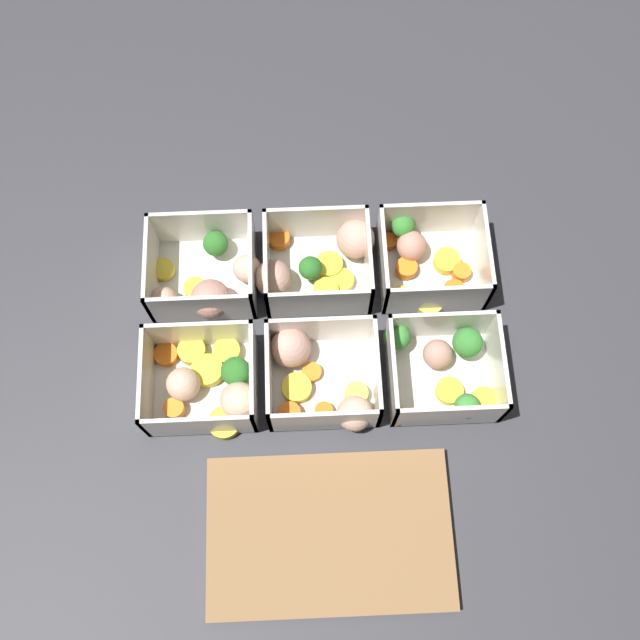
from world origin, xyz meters
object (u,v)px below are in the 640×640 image
object	(u,v)px
container_near_center	(317,263)
container_near_right	(205,278)
container_far_left	(444,368)
container_far_center	(319,377)
container_near_left	(426,260)
container_far_right	(209,383)

from	to	relation	value
container_near_center	container_near_right	bearing A→B (deg)	5.98
container_far_left	container_far_center	size ratio (longest dim) A/B	0.96
container_near_right	container_far_left	xyz separation A→B (m)	(-0.29, 0.13, 0.00)
container_far_left	container_far_center	bearing A→B (deg)	1.96
container_near_center	container_near_left	bearing A→B (deg)	179.97
container_near_right	container_far_right	size ratio (longest dim) A/B	1.13
container_near_center	container_far_center	bearing A→B (deg)	88.39
container_near_right	container_far_right	world-z (taller)	same
container_far_center	container_near_left	bearing A→B (deg)	-133.71
container_near_center	container_far_left	world-z (taller)	same
container_near_right	container_far_center	bearing A→B (deg)	135.53
container_far_center	container_near_right	bearing A→B (deg)	-44.47
container_near_right	container_far_center	world-z (taller)	same
container_near_center	container_near_right	xyz separation A→B (m)	(0.14, 0.02, -0.00)
container_near_right	container_far_left	world-z (taller)	same
container_far_center	container_far_right	xyz separation A→B (m)	(0.13, 0.00, -0.00)
container_near_right	container_far_right	distance (m)	0.14
container_near_left	container_far_right	distance (m)	0.32
container_near_center	container_far_right	xyz separation A→B (m)	(0.14, 0.15, -0.00)
container_near_center	container_far_center	xyz separation A→B (m)	(0.00, 0.15, -0.00)
container_far_center	container_far_right	size ratio (longest dim) A/B	1.06
container_near_right	container_near_center	bearing A→B (deg)	-174.02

